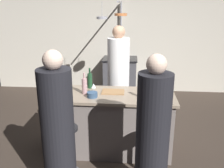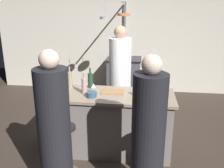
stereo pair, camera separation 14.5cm
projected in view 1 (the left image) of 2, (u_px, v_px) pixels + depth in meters
The scene contains 21 objects.
ground_plane at pixel (111, 149), 3.84m from camera, with size 9.00×9.00×0.00m, color #382D26.
back_wall at pixel (121, 38), 6.14m from camera, with size 6.40×0.16×2.60m, color beige.
kitchen_island at pixel (111, 122), 3.70m from camera, with size 1.80×0.72×0.90m.
stove_range at pixel (120, 76), 6.02m from camera, with size 0.80×0.64×0.89m.
chef at pixel (118, 81), 4.38m from camera, with size 0.38×0.38×1.78m.
bar_stool_left at pixel (68, 149), 3.17m from camera, with size 0.28×0.28×0.68m.
guest_left at pixel (58, 133), 2.72m from camera, with size 0.36×0.36×1.70m.
bar_stool_right at pixel (151, 153), 3.09m from camera, with size 0.28×0.28×0.68m.
guest_right at pixel (152, 138), 2.64m from camera, with size 0.35×0.35×1.68m.
overhead_pot_rack at pixel (118, 29), 5.31m from camera, with size 0.57×1.36×2.17m.
cutting_board at pixel (113, 92), 3.62m from camera, with size 0.32×0.22×0.02m, color #997047.
pepper_mill at pixel (143, 91), 3.38m from camera, with size 0.05×0.05×0.21m, color #382319.
wine_bottle_amber at pixel (151, 84), 3.64m from camera, with size 0.07×0.07×0.30m.
wine_bottle_rose at pixel (84, 86), 3.53m from camera, with size 0.07×0.07×0.31m.
wine_bottle_white at pixel (69, 80), 3.76m from camera, with size 0.07×0.07×0.33m.
wine_bottle_green at pixel (90, 80), 3.78m from camera, with size 0.07×0.07×0.31m.
wine_bottle_dark at pixel (161, 84), 3.59m from camera, with size 0.07×0.07×0.33m.
wine_glass_near_left_guest at pixel (165, 95), 3.23m from camera, with size 0.07×0.07×0.15m.
wine_glass_by_chef at pixel (94, 86), 3.56m from camera, with size 0.07×0.07×0.15m.
mixing_bowl_steel at pixel (54, 96), 3.40m from camera, with size 0.17×0.17×0.06m, color #B7B7BC.
mixing_bowl_blue at pixel (92, 95), 3.43m from camera, with size 0.14×0.14×0.07m, color #334C6B.
Camera 1 is at (0.29, -3.33, 2.14)m, focal length 40.30 mm.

